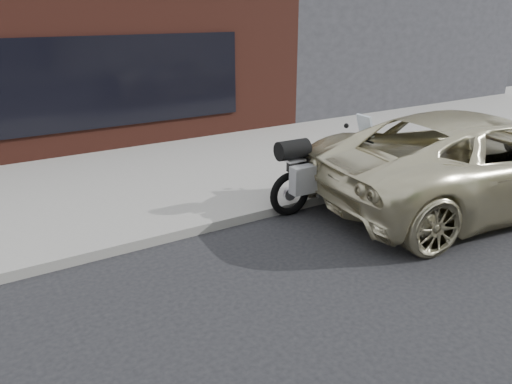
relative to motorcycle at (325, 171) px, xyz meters
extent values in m
plane|color=black|center=(-1.84, -3.88, -0.66)|extent=(120.00, 120.00, 0.00)
cube|color=gray|center=(-1.84, 3.12, -0.59)|extent=(44.00, 6.00, 0.15)
cube|color=black|center=(-3.84, 5.09, 1.04)|extent=(10.00, 0.08, 2.00)
cube|color=#2B2A30|center=(8.16, 10.12, 2.34)|extent=(10.00, 10.00, 6.00)
torus|color=black|center=(-0.68, 0.05, -0.29)|extent=(0.76, 0.15, 0.75)
torus|color=black|center=(1.00, -0.01, -0.29)|extent=(0.76, 0.15, 0.75)
cube|color=#B7B7BC|center=(0.11, 0.02, -0.19)|extent=(0.63, 0.36, 0.43)
cube|color=black|center=(0.44, 0.01, 0.26)|extent=(0.57, 0.38, 0.29)
cube|color=black|center=(-0.12, 0.03, 0.23)|extent=(0.63, 0.34, 0.13)
cube|color=black|center=(-0.51, 0.04, 0.14)|extent=(0.34, 0.26, 0.16)
cube|color=black|center=(0.78, 0.00, 0.40)|extent=(0.21, 0.28, 0.25)
cube|color=silver|center=(0.86, 0.00, 0.68)|extent=(0.17, 0.34, 0.38)
cylinder|color=black|center=(0.70, 0.00, 0.48)|extent=(0.06, 0.79, 0.03)
cube|color=#B7B7BC|center=(-0.65, 0.05, 0.30)|extent=(0.33, 0.35, 0.03)
cube|color=slate|center=(-0.61, -0.25, 0.03)|extent=(0.48, 0.22, 0.45)
cylinder|color=black|center=(-0.65, 0.05, 0.46)|extent=(0.55, 0.33, 0.31)
cylinder|color=#B7B7BC|center=(-0.34, 0.22, -0.27)|extent=(0.63, 0.11, 0.22)
imported|color=beige|center=(2.30, -1.28, 0.15)|extent=(6.17, 3.51, 1.62)
camera|label=1|loc=(-5.24, -6.20, 2.60)|focal=35.00mm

